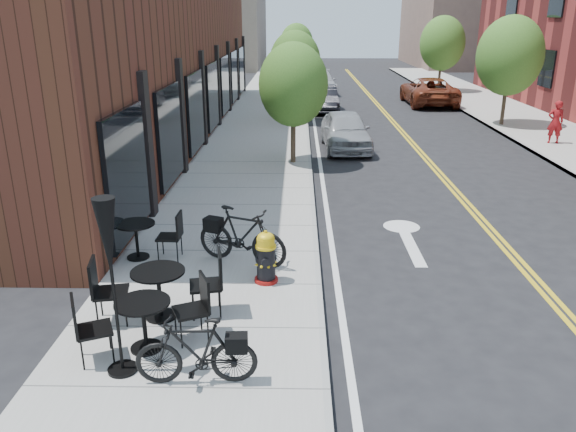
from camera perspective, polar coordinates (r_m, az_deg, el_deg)
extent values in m
plane|color=black|center=(10.18, 3.42, -7.54)|extent=(120.00, 120.00, 0.00)
cube|color=#9E9B93|center=(19.66, -3.56, 6.09)|extent=(4.00, 70.00, 0.12)
cube|color=#4D2819|center=(23.86, -14.25, 16.29)|extent=(5.00, 28.00, 7.00)
cube|color=#726656|center=(57.55, -6.90, 19.82)|extent=(8.00, 14.00, 10.00)
cube|color=brown|center=(61.31, 17.71, 20.01)|extent=(10.00, 16.00, 12.00)
cylinder|color=#382B1E|center=(18.43, 0.53, 7.97)|extent=(0.16, 0.16, 1.61)
ellipsoid|color=#386720|center=(18.17, 0.55, 13.19)|extent=(2.20, 2.20, 2.64)
cylinder|color=#382B1E|center=(26.31, 0.71, 11.56)|extent=(0.16, 0.16, 1.68)
ellipsoid|color=#386720|center=(26.12, 0.72, 15.38)|extent=(2.30, 2.30, 2.76)
cylinder|color=#382B1E|center=(34.26, 0.80, 13.34)|extent=(0.16, 0.16, 1.57)
ellipsoid|color=#386720|center=(34.12, 0.81, 16.06)|extent=(2.10, 2.10, 2.52)
cylinder|color=#382B1E|center=(42.21, 0.86, 14.61)|extent=(0.16, 0.16, 1.71)
ellipsoid|color=#386720|center=(42.09, 0.87, 17.08)|extent=(2.40, 2.40, 2.88)
cylinder|color=#382B1E|center=(26.87, 21.07, 10.60)|extent=(0.16, 0.16, 1.82)
ellipsoid|color=#386720|center=(26.68, 21.62, 14.89)|extent=(2.80, 2.80, 3.36)
cylinder|color=#382B1E|center=(38.31, 15.13, 13.54)|extent=(0.16, 0.16, 1.82)
ellipsoid|color=#386720|center=(38.17, 15.41, 16.56)|extent=(2.80, 2.80, 3.36)
cylinder|color=maroon|center=(10.21, -2.22, -6.47)|extent=(0.54, 0.54, 0.06)
cylinder|color=black|center=(10.08, -2.25, -4.84)|extent=(0.42, 0.42, 0.64)
cylinder|color=yellow|center=(9.94, -2.27, -3.11)|extent=(0.47, 0.47, 0.04)
cylinder|color=yellow|center=(9.91, -2.28, -2.66)|extent=(0.41, 0.41, 0.15)
ellipsoid|color=yellow|center=(9.88, -2.29, -2.20)|extent=(0.39, 0.39, 0.19)
cylinder|color=yellow|center=(9.84, -2.29, -1.68)|extent=(0.07, 0.07, 0.06)
imported|color=black|center=(7.48, -9.33, -13.41)|extent=(1.60, 0.52, 0.95)
imported|color=black|center=(10.76, -4.72, -2.01)|extent=(1.94, 1.23, 1.13)
cylinder|color=black|center=(8.56, -14.17, -12.82)|extent=(0.60, 0.60, 0.03)
cylinder|color=black|center=(8.37, -14.37, -10.75)|extent=(0.08, 0.08, 0.72)
cylinder|color=black|center=(8.20, -14.59, -8.54)|extent=(1.04, 1.04, 0.03)
cylinder|color=black|center=(9.30, -12.74, -9.88)|extent=(0.57, 0.57, 0.03)
cylinder|color=black|center=(9.12, -12.91, -7.78)|extent=(0.08, 0.08, 0.78)
cylinder|color=black|center=(8.95, -13.10, -5.54)|extent=(0.99, 0.99, 0.03)
cylinder|color=black|center=(11.56, -14.96, -4.03)|extent=(0.45, 0.45, 0.03)
cylinder|color=black|center=(11.43, -15.11, -2.45)|extent=(0.06, 0.06, 0.70)
cylinder|color=black|center=(11.31, -15.26, -0.79)|extent=(0.77, 0.77, 0.03)
cylinder|color=black|center=(8.17, -16.43, -14.68)|extent=(0.40, 0.40, 0.04)
cylinder|color=black|center=(7.58, -17.29, -7.19)|extent=(0.04, 0.04, 2.37)
cone|color=black|center=(7.30, -17.86, -2.15)|extent=(0.29, 0.29, 1.05)
imported|color=#989BA0|center=(20.96, 5.85, 8.65)|extent=(1.83, 4.14, 1.39)
imported|color=black|center=(29.69, 3.56, 11.84)|extent=(1.55, 4.02, 1.31)
imported|color=#ADADB2|center=(36.78, 3.23, 13.40)|extent=(2.13, 4.84, 1.38)
imported|color=maroon|center=(32.80, 14.07, 12.22)|extent=(2.49, 5.39, 1.50)
imported|color=maroon|center=(23.53, 25.53, 8.62)|extent=(0.63, 0.46, 1.60)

